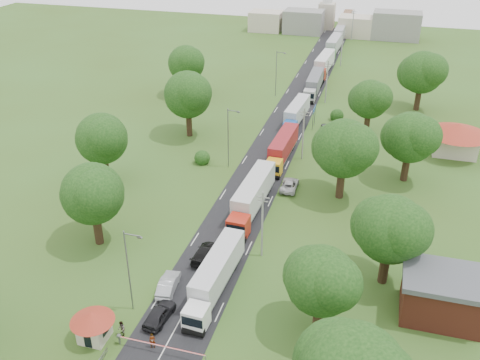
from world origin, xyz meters
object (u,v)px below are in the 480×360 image
(guard_booth, at_px, (93,322))
(info_sign, at_px, (314,112))
(pedestrian_near, at_px, (152,341))
(truck_0, at_px, (215,275))
(boom_barrier, at_px, (148,344))
(car_lane_mid, at_px, (168,284))
(car_lane_front, at_px, (159,314))

(guard_booth, distance_m, info_sign, 61.27)
(guard_booth, bearing_deg, pedestrian_near, 4.49)
(info_sign, bearing_deg, pedestrian_near, -96.09)
(info_sign, height_order, truck_0, info_sign)
(boom_barrier, relative_size, pedestrian_near, 5.43)
(truck_0, relative_size, car_lane_mid, 2.94)
(info_sign, relative_size, car_lane_mid, 0.84)
(car_lane_mid, height_order, pedestrian_near, pedestrian_near)
(boom_barrier, relative_size, guard_booth, 2.10)
(boom_barrier, height_order, truck_0, truck_0)
(boom_barrier, distance_m, info_sign, 60.39)
(car_lane_front, bearing_deg, pedestrian_near, 108.41)
(boom_barrier, bearing_deg, truck_0, 71.42)
(boom_barrier, height_order, info_sign, info_sign)
(boom_barrier, bearing_deg, car_lane_mid, 100.46)
(truck_0, xyz_separation_m, car_lane_mid, (-5.09, -1.36, -1.30))
(boom_barrier, xyz_separation_m, car_lane_mid, (-1.64, 8.90, -0.08))
(guard_booth, xyz_separation_m, car_lane_front, (5.16, 4.19, -1.36))
(pedestrian_near, bearing_deg, car_lane_front, 84.17)
(car_lane_mid, relative_size, pedestrian_near, 2.89)
(info_sign, relative_size, car_lane_front, 0.87)
(boom_barrier, xyz_separation_m, truck_0, (3.45, 10.26, 1.22))
(boom_barrier, bearing_deg, car_lane_front, 99.20)
(guard_booth, bearing_deg, truck_0, 47.84)
(car_lane_front, xyz_separation_m, pedestrian_near, (0.88, -3.72, 0.04))
(boom_barrier, bearing_deg, info_sign, 83.76)
(boom_barrier, relative_size, car_lane_front, 1.95)
(info_sign, relative_size, pedestrian_near, 2.41)
(guard_booth, height_order, info_sign, info_sign)
(guard_booth, relative_size, car_lane_front, 0.93)
(boom_barrier, height_order, pedestrian_near, pedestrian_near)
(info_sign, height_order, pedestrian_near, info_sign)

